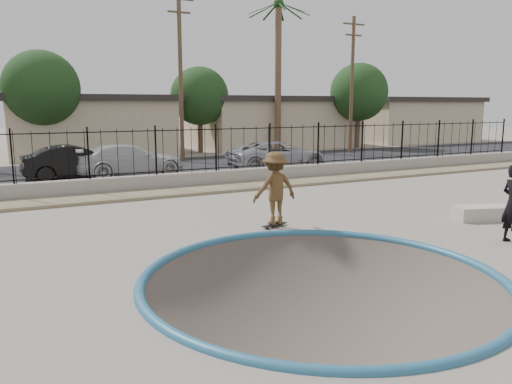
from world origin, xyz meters
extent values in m
cube|color=gray|center=(0.00, 12.00, -1.10)|extent=(120.00, 120.00, 2.20)
torus|color=#286284|center=(0.00, -1.00, 0.00)|extent=(7.04, 7.04, 0.20)
cube|color=tan|center=(0.00, 9.20, 0.06)|extent=(42.00, 1.60, 0.11)
cube|color=gray|center=(0.00, 10.30, 0.30)|extent=(42.00, 0.45, 0.60)
cube|color=black|center=(0.00, 10.30, 0.72)|extent=(40.00, 0.04, 0.03)
cube|color=black|center=(0.00, 10.30, 2.30)|extent=(40.00, 0.04, 0.04)
cube|color=black|center=(0.00, 17.00, 0.02)|extent=(90.00, 8.00, 0.04)
cube|color=tan|center=(0.00, 26.50, 1.75)|extent=(10.00, 8.00, 3.50)
cube|color=#2C2724|center=(0.00, 26.50, 3.70)|extent=(10.60, 8.60, 0.40)
cube|color=tan|center=(14.00, 26.50, 1.75)|extent=(12.00, 8.00, 3.50)
cube|color=#2C2724|center=(14.00, 26.50, 3.70)|extent=(12.60, 8.60, 0.40)
cube|color=tan|center=(28.00, 26.50, 1.75)|extent=(11.00, 8.00, 3.50)
cube|color=#2C2724|center=(28.00, 26.50, 3.70)|extent=(11.60, 8.60, 0.40)
cylinder|color=brown|center=(12.00, 22.00, 5.00)|extent=(0.44, 0.44, 10.00)
sphere|color=#193D15|center=(12.00, 22.00, 9.95)|extent=(0.70, 0.70, 0.70)
cylinder|color=#473323|center=(4.00, 19.00, 4.75)|extent=(0.24, 0.24, 9.50)
cube|color=#473323|center=(4.00, 19.00, 8.30)|extent=(1.30, 0.10, 0.10)
cylinder|color=#473323|center=(16.00, 19.00, 4.50)|extent=(0.24, 0.24, 9.00)
cube|color=#473323|center=(16.00, 19.00, 8.50)|extent=(1.70, 0.10, 0.10)
cube|color=#473323|center=(16.00, 19.00, 7.80)|extent=(1.30, 0.10, 0.10)
cylinder|color=#473323|center=(-3.00, 23.00, 1.50)|extent=(0.34, 0.34, 3.00)
sphere|color=#143311|center=(-3.00, 23.00, 4.20)|extent=(4.32, 4.32, 4.32)
cylinder|color=#473323|center=(7.00, 24.00, 1.38)|extent=(0.34, 0.34, 2.75)
sphere|color=#143311|center=(7.00, 24.00, 3.85)|extent=(3.96, 3.96, 3.96)
cylinder|color=#473323|center=(19.00, 22.00, 1.50)|extent=(0.34, 0.34, 3.00)
sphere|color=#143311|center=(19.00, 22.00, 4.20)|extent=(4.32, 4.32, 4.32)
imported|color=brown|center=(1.19, 3.00, 0.98)|extent=(1.27, 0.73, 1.96)
cube|color=black|center=(1.19, 3.00, 0.06)|extent=(0.84, 0.46, 0.02)
cylinder|color=silver|center=(0.95, 2.84, 0.03)|extent=(0.06, 0.05, 0.05)
cylinder|color=silver|center=(0.90, 2.98, 0.03)|extent=(0.06, 0.05, 0.05)
cylinder|color=silver|center=(1.48, 3.02, 0.03)|extent=(0.06, 0.05, 0.05)
cylinder|color=silver|center=(1.43, 3.16, 0.03)|extent=(0.06, 0.05, 0.05)
cube|color=#B1AA9D|center=(6.97, 1.01, 0.20)|extent=(1.74, 1.18, 0.40)
imported|color=black|center=(-2.41, 14.68, 0.78)|extent=(4.56, 1.78, 1.48)
imported|color=silver|center=(-0.06, 14.51, 0.77)|extent=(5.09, 2.19, 1.46)
imported|color=#A0A2A8|center=(7.20, 13.40, 0.75)|extent=(5.26, 2.59, 1.44)
camera|label=1|loc=(-5.27, -8.55, 3.30)|focal=35.00mm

